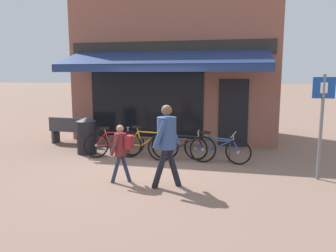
{
  "coord_description": "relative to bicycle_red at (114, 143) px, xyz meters",
  "views": [
    {
      "loc": [
        2.26,
        -7.18,
        2.22
      ],
      "look_at": [
        0.61,
        0.16,
        1.05
      ],
      "focal_mm": 35.0,
      "sensor_mm": 36.0,
      "label": 1
    }
  ],
  "objects": [
    {
      "name": "ground_plane",
      "position": [
        1.12,
        -1.1,
        -0.36
      ],
      "size": [
        160.0,
        160.0,
        0.0
      ],
      "primitive_type": "plane",
      "color": "#846656"
    },
    {
      "name": "shop_front",
      "position": [
        1.08,
        3.51,
        2.33
      ],
      "size": [
        6.86,
        4.67,
        5.4
      ],
      "color": "#8E5647",
      "rests_on": "ground_plane"
    },
    {
      "name": "bike_rack_rail",
      "position": [
        1.49,
        0.08,
        0.11
      ],
      "size": [
        3.37,
        0.04,
        0.57
      ],
      "color": "#47494F",
      "rests_on": "ground_plane"
    },
    {
      "name": "bicycle_red",
      "position": [
        0.0,
        0.0,
        0.0
      ],
      "size": [
        1.55,
        0.91,
        0.84
      ],
      "rotation": [
        -0.14,
        0.0,
        0.47
      ],
      "color": "black",
      "rests_on": "ground_plane"
    },
    {
      "name": "bicycle_orange",
      "position": [
        0.94,
        -0.06,
        0.03
      ],
      "size": [
        1.76,
        0.52,
        0.89
      ],
      "rotation": [
        0.05,
        0.0,
        -0.02
      ],
      "color": "black",
      "rests_on": "ground_plane"
    },
    {
      "name": "bicycle_black",
      "position": [
        1.9,
        -0.14,
        0.01
      ],
      "size": [
        1.78,
        0.52,
        0.83
      ],
      "rotation": [
        -0.04,
        0.0,
        0.07
      ],
      "color": "black",
      "rests_on": "ground_plane"
    },
    {
      "name": "bicycle_blue",
      "position": [
        2.79,
        -0.05,
        -0.01
      ],
      "size": [
        1.76,
        0.62,
        0.82
      ],
      "rotation": [
        0.11,
        0.0,
        -0.2
      ],
      "color": "black",
      "rests_on": "ground_plane"
    },
    {
      "name": "pedestrian_adult",
      "position": [
        1.97,
        -2.12,
        0.64
      ],
      "size": [
        0.57,
        0.63,
        1.67
      ],
      "rotation": [
        0.0,
        0.0,
        3.17
      ],
      "color": "black",
      "rests_on": "ground_plane"
    },
    {
      "name": "pedestrian_child",
      "position": [
        1.0,
        -2.04,
        0.4
      ],
      "size": [
        0.47,
        0.41,
        1.22
      ],
      "rotation": [
        0.0,
        0.0,
        3.18
      ],
      "color": "#282D47",
      "rests_on": "ground_plane"
    },
    {
      "name": "litter_bin",
      "position": [
        -0.89,
        0.14,
        0.16
      ],
      "size": [
        0.56,
        0.56,
        1.04
      ],
      "color": "black",
      "rests_on": "ground_plane"
    },
    {
      "name": "parking_sign",
      "position": [
        5.03,
        -0.93,
        1.02
      ],
      "size": [
        0.44,
        0.07,
        2.24
      ],
      "color": "slate",
      "rests_on": "ground_plane"
    },
    {
      "name": "park_bench",
      "position": [
        -1.9,
        1.23,
        0.1
      ],
      "size": [
        1.62,
        0.54,
        0.87
      ],
      "rotation": [
        0.0,
        0.0,
        -0.06
      ],
      "color": "#38383D",
      "rests_on": "ground_plane"
    }
  ]
}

